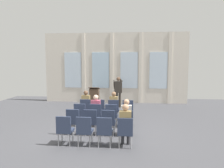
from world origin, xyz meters
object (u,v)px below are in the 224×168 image
object	(u,v)px
chair_r0_c1	(100,108)
chair_r2_c2	(108,121)
chair_r2_c3	(126,121)
chair_r3_c2	(105,130)
mic_stand	(114,101)
audience_r1_c1	(96,109)
audience_r2_c3	(126,115)
audience_r0_c2	(114,104)
chair_r0_c0	(86,108)
chair_r3_c3	(125,130)
lectern	(94,97)
audience_r0_c0	(86,103)
chair_r1_c2	(111,114)
chair_r1_c1	(96,114)
chair_r2_c0	(74,120)
audience_r3_c3	(125,123)
chair_r1_c0	(80,113)
chair_r3_c0	(65,128)
speaker	(118,90)
chair_r0_c2	(114,109)
chair_r1_c3	(127,114)
chair_r2_c1	(91,120)
chair_r0_c3	(128,109)
chair_r3_c1	(84,129)

from	to	relation	value
chair_r0_c1	chair_r2_c2	distance (m)	2.07
chair_r2_c3	chair_r3_c2	world-z (taller)	same
mic_stand	chair_r0_c1	size ratio (longest dim) A/B	1.65
audience_r1_c1	audience_r2_c3	distance (m)	1.60
audience_r0_c2	chair_r2_c3	bearing A→B (deg)	-73.03
chair_r0_c0	chair_r3_c3	xyz separation A→B (m)	(1.88, -2.96, 0.00)
audience_r1_c1	audience_r2_c3	xyz separation A→B (m)	(1.26, -0.99, 0.01)
chair_r2_c2	lectern	bearing A→B (deg)	106.31
audience_r0_c0	chair_r1_c2	world-z (taller)	audience_r0_c0
chair_r1_c1	chair_r2_c0	bearing A→B (deg)	-122.46
audience_r3_c3	chair_r1_c0	bearing A→B (deg)	134.84
chair_r3_c0	audience_r1_c1	bearing A→B (deg)	73.03
chair_r2_c0	chair_r3_c3	xyz separation A→B (m)	(1.88, -0.99, 0.00)
chair_r3_c3	chair_r2_c0	bearing A→B (deg)	152.34
audience_r1_c1	audience_r3_c3	bearing A→B (deg)	-57.58
speaker	chair_r1_c1	world-z (taller)	speaker
lectern	chair_r2_c2	size ratio (longest dim) A/B	1.23
lectern	audience_r0_c0	xyz separation A→B (m)	(0.12, -2.64, 0.18)
audience_r1_c1	chair_r3_c0	distance (m)	2.16
chair_r2_c0	chair_r0_c2	bearing A→B (deg)	57.54
audience_r0_c2	chair_r2_c0	distance (m)	2.42
chair_r0_c2	audience_r0_c2	xyz separation A→B (m)	(-0.00, 0.08, 0.18)
chair_r2_c2	chair_r1_c3	bearing A→B (deg)	57.54
chair_r1_c1	chair_r2_c0	size ratio (longest dim) A/B	1.00
chair_r1_c0	chair_r3_c2	bearing A→B (deg)	-57.54
chair_r1_c1	audience_r2_c3	distance (m)	1.56
chair_r0_c2	audience_r0_c2	distance (m)	0.20
chair_r0_c1	chair_r1_c2	world-z (taller)	same
chair_r2_c3	chair_r0_c0	bearing A→B (deg)	133.65
chair_r1_c3	chair_r2_c1	world-z (taller)	same
lectern	chair_r0_c0	size ratio (longest dim) A/B	1.23
audience_r0_c0	chair_r0_c3	distance (m)	1.90
audience_r0_c0	chair_r3_c0	size ratio (longest dim) A/B	1.40
chair_r0_c0	chair_r3_c1	size ratio (longest dim) A/B	1.00
chair_r1_c2	chair_r3_c3	world-z (taller)	same
chair_r3_c0	audience_r3_c3	size ratio (longest dim) A/B	0.70
chair_r1_c1	audience_r0_c2	bearing A→B (deg)	59.61
chair_r1_c0	chair_r1_c2	world-z (taller)	same
chair_r1_c0	audience_r3_c3	xyz separation A→B (m)	(1.88, -1.89, 0.21)
chair_r1_c0	audience_r2_c3	world-z (taller)	audience_r2_c3
audience_r0_c0	chair_r3_c0	xyz separation A→B (m)	(-0.00, -3.04, -0.20)
chair_r1_c1	chair_r3_c2	xyz separation A→B (m)	(0.63, -1.97, 0.00)
chair_r3_c3	audience_r3_c3	size ratio (longest dim) A/B	0.70
chair_r1_c3	chair_r3_c3	distance (m)	1.97
audience_r2_c3	audience_r1_c1	bearing A→B (deg)	141.79
lectern	chair_r2_c0	size ratio (longest dim) A/B	1.23
chair_r2_c1	chair_r3_c3	xyz separation A→B (m)	(1.26, -0.99, 0.00)
chair_r0_c1	chair_r2_c0	bearing A→B (deg)	-107.64
chair_r3_c0	chair_r3_c3	world-z (taller)	same
chair_r3_c3	audience_r0_c2	bearing A→B (deg)	101.65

